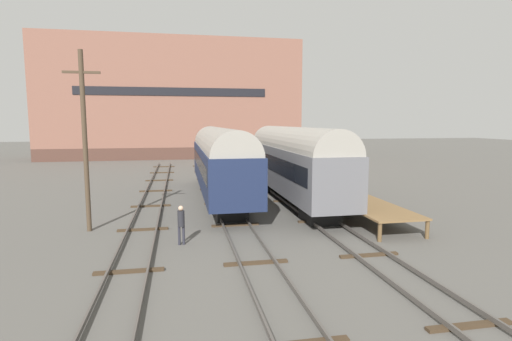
{
  "coord_description": "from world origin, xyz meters",
  "views": [
    {
      "loc": [
        -2.91,
        -24.16,
        5.68
      ],
      "look_at": [
        2.45,
        3.69,
        2.2
      ],
      "focal_mm": 28.0,
      "sensor_mm": 36.0,
      "label": 1
    }
  ],
  "objects_px": {
    "train_car_navy": "(220,159)",
    "person_worker": "(181,221)",
    "train_car_grey": "(294,160)",
    "bench": "(344,188)",
    "utility_pole": "(85,139)"
  },
  "relations": [
    {
      "from": "train_car_navy",
      "to": "person_worker",
      "type": "relative_size",
      "value": 10.0
    },
    {
      "from": "train_car_grey",
      "to": "train_car_navy",
      "type": "xyz_separation_m",
      "value": [
        -4.89,
        2.52,
        -0.05
      ]
    },
    {
      "from": "train_car_grey",
      "to": "utility_pole",
      "type": "xyz_separation_m",
      "value": [
        -12.52,
        -4.98,
        1.75
      ]
    },
    {
      "from": "bench",
      "to": "utility_pole",
      "type": "distance_m",
      "value": 15.39
    },
    {
      "from": "train_car_navy",
      "to": "train_car_grey",
      "type": "bearing_deg",
      "value": -27.29
    },
    {
      "from": "train_car_grey",
      "to": "utility_pole",
      "type": "relative_size",
      "value": 1.78
    },
    {
      "from": "bench",
      "to": "utility_pole",
      "type": "bearing_deg",
      "value": -173.06
    },
    {
      "from": "train_car_grey",
      "to": "utility_pole",
      "type": "height_order",
      "value": "utility_pole"
    },
    {
      "from": "train_car_grey",
      "to": "train_car_navy",
      "type": "bearing_deg",
      "value": 152.71
    },
    {
      "from": "train_car_grey",
      "to": "person_worker",
      "type": "relative_size",
      "value": 8.92
    },
    {
      "from": "train_car_navy",
      "to": "bench",
      "type": "xyz_separation_m",
      "value": [
        7.3,
        -5.69,
        -1.48
      ]
    },
    {
      "from": "train_car_grey",
      "to": "bench",
      "type": "xyz_separation_m",
      "value": [
        2.41,
        -3.16,
        -1.53
      ]
    },
    {
      "from": "train_car_navy",
      "to": "utility_pole",
      "type": "distance_m",
      "value": 10.85
    },
    {
      "from": "person_worker",
      "to": "train_car_grey",
      "type": "bearing_deg",
      "value": 46.74
    },
    {
      "from": "person_worker",
      "to": "utility_pole",
      "type": "relative_size",
      "value": 0.2
    }
  ]
}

